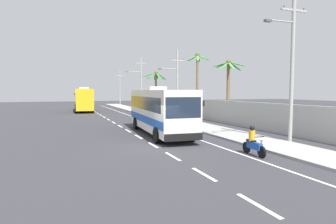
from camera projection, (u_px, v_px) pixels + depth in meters
ground_plane at (155, 146)px, 17.70m from camera, size 160.00×160.00×0.00m
sidewalk_kerb at (188, 123)px, 29.42m from camera, size 3.20×90.00×0.14m
lane_markings at (132, 121)px, 32.08m from camera, size 3.74×71.00×0.01m
boundary_wall at (203, 109)px, 34.41m from camera, size 0.24×60.00×2.37m
coach_bus_foreground at (159, 109)px, 22.56m from camera, size 3.36×11.12×3.70m
coach_bus_far_lane at (84, 99)px, 47.40m from camera, size 3.41×11.02×3.91m
motorcycle_beside_bus at (253, 143)px, 15.21m from camera, size 0.56×1.96×1.54m
motorcycle_trailing at (150, 116)px, 30.98m from camera, size 0.56×1.96×1.62m
pedestrian_near_kerb at (165, 108)px, 38.45m from camera, size 0.36×0.36×1.72m
pedestrian_midwalk at (157, 108)px, 38.14m from camera, size 0.36×0.36×1.73m
pedestrian_far_walk at (173, 110)px, 35.44m from camera, size 0.36×0.36×1.69m
utility_pole_nearest at (292, 59)px, 18.29m from camera, size 3.17×0.24×10.24m
utility_pole_mid at (176, 82)px, 35.68m from camera, size 3.40×0.24×8.37m
utility_pole_far at (141, 81)px, 53.20m from camera, size 3.92×0.24×9.47m
utility_pole_distant at (120, 86)px, 70.59m from camera, size 2.15×0.24×8.53m
palm_nearest at (156, 81)px, 44.62m from camera, size 3.78×3.73×6.35m
palm_second at (198, 72)px, 32.03m from camera, size 2.73×2.51×7.51m
palm_third at (228, 80)px, 29.85m from camera, size 3.08×3.13×6.52m
palm_fourth at (156, 85)px, 47.84m from camera, size 3.04×3.12×6.15m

